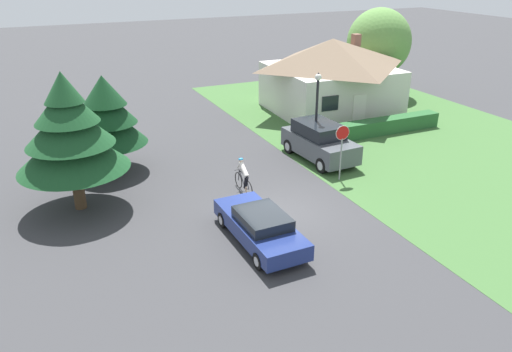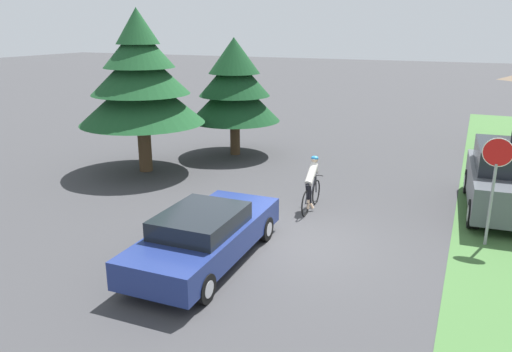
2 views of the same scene
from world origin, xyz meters
The scene contains 7 objects.
ground_plane centered at (0.00, 0.00, 0.00)m, with size 140.00×140.00×0.00m, color #38383A.
sedan_left_lane centered at (-1.48, -1.73, 0.65)m, with size 1.89×4.71×1.27m.
cyclist centered at (-0.34, 2.44, 0.74)m, with size 0.44×1.83×1.56m.
parked_suv_right centered at (4.78, 4.47, 0.96)m, with size 2.24×4.58×1.95m.
stop_sign centered at (4.32, 1.82, 1.87)m, with size 0.69×0.08×2.67m.
conifer_tall_near centered at (-7.15, 3.91, 3.30)m, with size 4.44×4.44×5.74m.
conifer_tall_far centered at (-5.22, 7.45, 2.82)m, with size 3.67×3.67×4.71m.
Camera 2 is at (3.69, -10.67, 5.13)m, focal length 35.00 mm.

